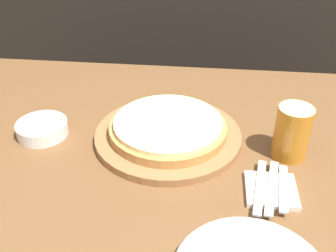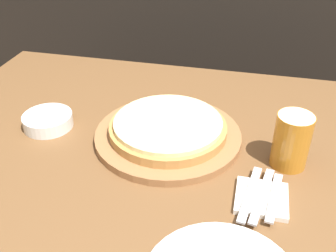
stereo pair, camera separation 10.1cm
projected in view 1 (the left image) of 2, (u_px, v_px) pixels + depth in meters
pizza_on_board at (168, 131)px, 1.02m from camera, size 0.38×0.38×0.06m
beer_glass at (293, 130)px, 0.93m from camera, size 0.08×0.08×0.13m
side_bowl at (42, 129)px, 1.04m from camera, size 0.13×0.13×0.04m
napkin_stack at (271, 190)px, 0.86m from camera, size 0.11×0.11×0.01m
fork at (260, 186)px, 0.85m from camera, size 0.04×0.18×0.00m
dinner_knife at (272, 187)px, 0.85m from camera, size 0.05×0.18×0.00m
spoon at (283, 188)px, 0.85m from camera, size 0.04×0.15×0.00m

